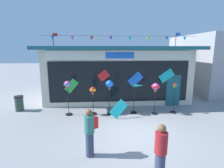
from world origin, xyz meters
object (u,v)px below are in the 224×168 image
Objects in this scene: kite_shop_building at (116,72)px; person_mid_plaza at (161,153)px; wind_spinner_right at (155,89)px; wind_spinner_far_left at (68,89)px; wind_spinner_far_right at (174,97)px; person_near_camera at (90,132)px; wind_spinner_left at (93,95)px; wind_spinner_center_left at (109,86)px; wind_spinner_center_right at (137,95)px; trash_bin at (19,103)px; display_kite_on_ground at (119,109)px.

kite_shop_building is 9.26m from person_mid_plaza.
kite_shop_building is 4.50m from wind_spinner_right.
person_mid_plaza is at bearing -57.64° from wind_spinner_far_left.
wind_spinner_far_right is 5.97m from person_near_camera.
wind_spinner_far_left is 1.40m from wind_spinner_left.
wind_spinner_center_left is 1.09× the size of wind_spinner_right.
wind_spinner_center_right is 1.01× the size of person_near_camera.
person_near_camera is 6.59m from trash_bin.
trash_bin is at bearing 114.33° from person_mid_plaza.
wind_spinner_right is 1.87× the size of display_kite_on_ground.
wind_spinner_center_left reaches higher than wind_spinner_center_right.
wind_spinner_right reaches higher than person_near_camera.
wind_spinner_center_right is 1.08m from wind_spinner_right.
wind_spinner_right is 7.97m from trash_bin.
wind_spinner_center_left is 5.40m from person_mid_plaza.
wind_spinner_far_left is at bearing 177.92° from wind_spinner_center_left.
wind_spinner_left is at bearing -178.87° from wind_spinner_center_right.
wind_spinner_center_right reaches higher than person_near_camera.
wind_spinner_far_right is at bearing -3.92° from wind_spinner_center_right.
wind_spinner_center_right reaches higher than trash_bin.
person_mid_plaza is 1.86× the size of trash_bin.
wind_spinner_far_left reaches higher than wind_spinner_center_right.
wind_spinner_far_left is 3.33m from trash_bin.
kite_shop_building reaches higher than wind_spinner_center_left.
wind_spinner_far_left reaches higher than display_kite_on_ground.
wind_spinner_left is 3.98m from person_near_camera.
kite_shop_building is 4.01m from wind_spinner_center_right.
wind_spinner_left is 2.47m from wind_spinner_center_right.
trash_bin is at bearing 173.02° from wind_spinner_center_right.
wind_spinner_right is 1.97× the size of trash_bin.
person_mid_plaza is (-1.43, -5.11, -0.59)m from wind_spinner_right.
wind_spinner_center_left is at bearing 177.16° from wind_spinner_right.
wind_spinner_center_left reaches higher than display_kite_on_ground.
kite_shop_building is at bearing 79.86° from wind_spinner_center_left.
person_near_camera is at bearing -139.53° from wind_spinner_far_right.
display_kite_on_ground is at bearing -25.96° from wind_spinner_left.
person_near_camera is at bearing -70.59° from wind_spinner_far_left.
wind_spinner_center_left is 1.10× the size of wind_spinner_far_right.
wind_spinner_left is (1.36, -0.00, -0.36)m from wind_spinner_far_left.
kite_shop_building reaches higher than wind_spinner_far_right.
wind_spinner_right reaches higher than wind_spinner_far_right.
wind_spinner_far_right reaches higher than display_kite_on_ground.
wind_spinner_far_left is 4.80m from wind_spinner_right.
person_mid_plaza is at bearing 23.93° from person_near_camera.
person_near_camera reaches higher than wind_spinner_left.
display_kite_on_ground is (-0.25, -4.54, -1.40)m from kite_shop_building.
wind_spinner_right is (2.54, -0.13, -0.17)m from wind_spinner_center_left.
wind_spinner_far_right is at bearing 98.72° from person_near_camera.
wind_spinner_center_left is 1.16× the size of person_near_camera.
wind_spinner_left is 1.75× the size of trash_bin.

